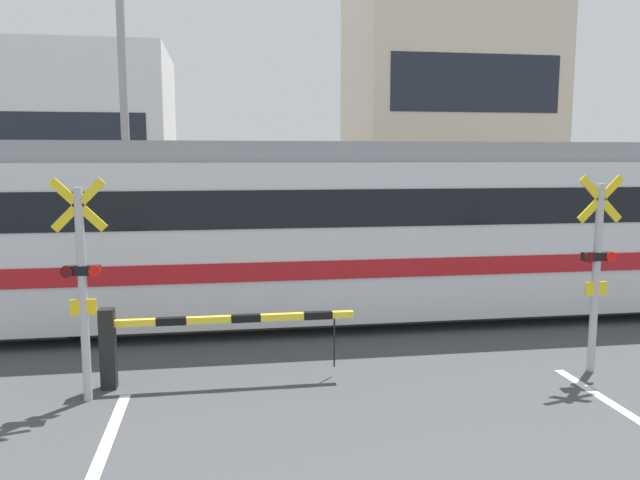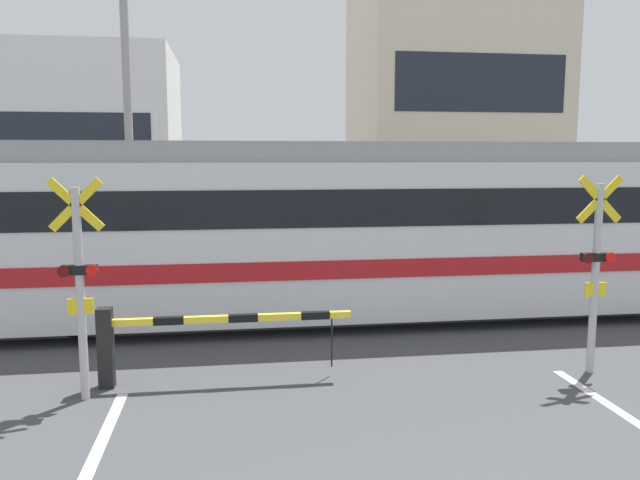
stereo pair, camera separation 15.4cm
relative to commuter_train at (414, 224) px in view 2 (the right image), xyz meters
name	(u,v)px [view 2 (the right image)]	position (x,y,z in m)	size (l,w,h in m)	color
rail_track_near	(321,325)	(-1.93, -0.72, -1.77)	(50.00, 0.10, 0.08)	#5B564C
rail_track_far	(311,307)	(-1.93, 0.72, -1.77)	(50.00, 0.10, 0.08)	#5B564C
commuter_train	(414,224)	(0.00, 0.00, 0.00)	(20.19, 2.93, 3.38)	silver
crossing_barrier_near	(169,334)	(-4.42, -3.26, -1.09)	(3.47, 0.20, 1.11)	black
crossing_barrier_far	(396,253)	(0.56, 3.26, -1.09)	(3.47, 0.20, 1.11)	black
crossing_signal_left	(80,280)	(-5.46, -3.66, -0.23)	(0.68, 0.15, 2.87)	#B2B2B7
crossing_signal_right	(596,266)	(1.60, -3.66, -0.23)	(0.68, 0.15, 2.87)	#B2B2B7
building_left_of_street	(81,146)	(-9.18, 13.57, 1.72)	(7.14, 6.26, 7.06)	white
building_right_of_street	(451,104)	(5.61, 13.57, 3.46)	(7.73, 6.26, 10.53)	beige
utility_pole_streetside	(129,134)	(-6.21, 5.76, 1.92)	(0.22, 0.22, 7.45)	gray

